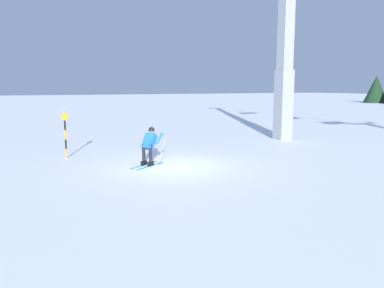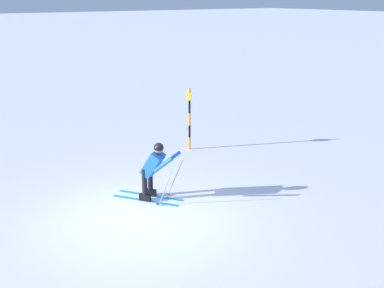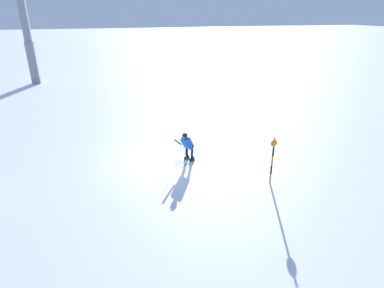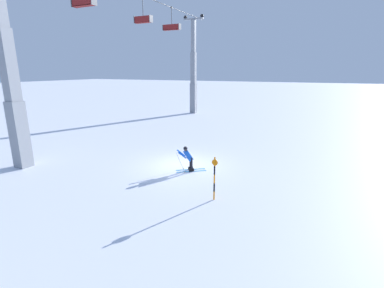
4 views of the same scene
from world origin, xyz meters
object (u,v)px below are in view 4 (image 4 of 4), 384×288
(lift_tower_near, at_px, (11,80))
(chairlift_seat_nearest, at_px, (83,1))
(lift_tower_far, at_px, (193,74))
(chairlift_seat_second, at_px, (143,19))
(trail_marker_pole, at_px, (214,177))
(skier_carving_main, at_px, (188,157))
(chairlift_seat_middle, at_px, (171,27))

(lift_tower_near, distance_m, chairlift_seat_nearest, 8.03)
(lift_tower_far, height_order, chairlift_seat_second, lift_tower_far)
(chairlift_seat_second, xyz_separation_m, trail_marker_pole, (-12.70, -12.17, -9.27))
(skier_carving_main, height_order, chairlift_seat_middle, chairlift_seat_middle)
(lift_tower_far, bearing_deg, trail_marker_pole, -153.09)
(lift_tower_near, bearing_deg, lift_tower_far, 0.00)
(lift_tower_far, xyz_separation_m, chairlift_seat_middle, (-5.81, -0.00, 5.14))
(lift_tower_near, bearing_deg, chairlift_seat_middle, -0.00)
(chairlift_seat_middle, xyz_separation_m, trail_marker_pole, (-18.17, -12.17, -9.26))
(lift_tower_near, xyz_separation_m, chairlift_seat_middle, (18.85, -0.00, 5.18))
(skier_carving_main, xyz_separation_m, trail_marker_pole, (-2.94, -2.74, 0.24))
(chairlift_seat_nearest, relative_size, trail_marker_pole, 1.13)
(lift_tower_near, relative_size, chairlift_seat_middle, 5.22)
(skier_carving_main, bearing_deg, trail_marker_pole, -136.94)
(lift_tower_far, bearing_deg, chairlift_seat_middle, -180.00)
(chairlift_seat_second, relative_size, chairlift_seat_middle, 1.00)
(lift_tower_far, bearing_deg, skier_carving_main, -155.86)
(skier_carving_main, relative_size, lift_tower_far, 0.14)
(skier_carving_main, xyz_separation_m, lift_tower_near, (-3.61, 9.43, 4.31))
(trail_marker_pole, bearing_deg, skier_carving_main, 43.06)
(chairlift_seat_nearest, bearing_deg, lift_tower_far, 0.00)
(chairlift_seat_nearest, xyz_separation_m, chairlift_seat_second, (7.32, -0.00, -0.09))
(skier_carving_main, distance_m, chairlift_seat_second, 16.57)
(lift_tower_near, relative_size, trail_marker_pole, 6.15)
(lift_tower_near, bearing_deg, trail_marker_pole, -86.82)
(chairlift_seat_middle, bearing_deg, chairlift_seat_second, -180.00)
(lift_tower_near, height_order, trail_marker_pole, lift_tower_near)
(chairlift_seat_nearest, bearing_deg, lift_tower_near, 180.00)
(skier_carving_main, xyz_separation_m, chairlift_seat_nearest, (2.44, 9.43, 9.59))
(chairlift_seat_second, bearing_deg, chairlift_seat_nearest, 180.00)
(chairlift_seat_nearest, xyz_separation_m, chairlift_seat_middle, (12.80, -0.00, -0.10))
(trail_marker_pole, bearing_deg, lift_tower_near, 93.18)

